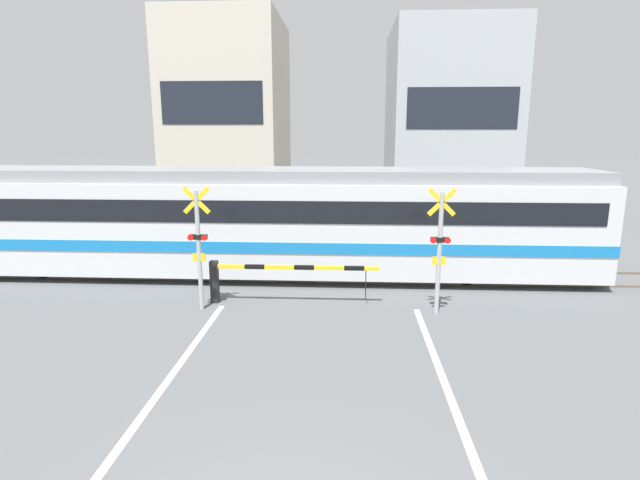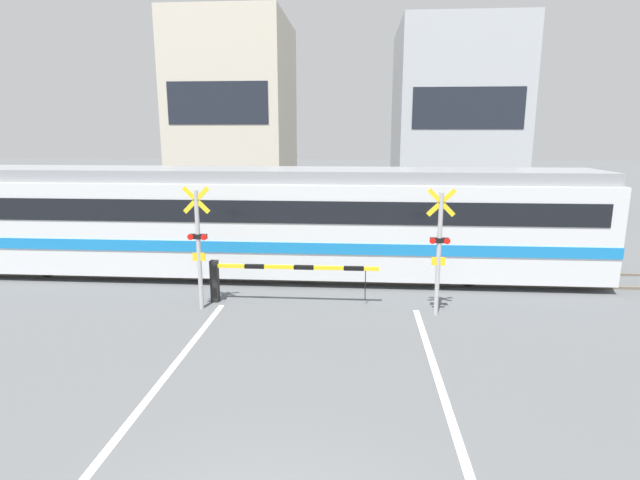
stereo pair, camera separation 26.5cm
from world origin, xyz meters
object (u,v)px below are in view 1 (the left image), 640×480
crossing_barrier_near (260,274)px  crossing_signal_right (440,246)px  commuter_train (253,219)px  crossing_barrier_far (369,232)px  crossing_signal_left (199,243)px  pedestrian (336,219)px

crossing_barrier_near → crossing_signal_right: 4.63m
commuter_train → crossing_barrier_far: commuter_train is taller
crossing_barrier_far → crossing_barrier_near: bearing=-118.1°
crossing_barrier_near → commuter_train: bearing=103.6°
crossing_signal_right → crossing_barrier_far: bearing=102.4°
crossing_barrier_near → crossing_barrier_far: 6.57m
crossing_signal_left → pedestrian: crossing_signal_left is taller
crossing_barrier_near → crossing_signal_left: (-1.40, -0.56, 0.94)m
crossing_barrier_far → crossing_signal_left: (-4.50, -6.35, 0.94)m
crossing_barrier_near → crossing_signal_left: bearing=-158.2°
crossing_barrier_near → pedestrian: pedestrian is taller
crossing_signal_right → pedestrian: 8.88m
commuter_train → pedestrian: (2.43, 5.21, -0.86)m
commuter_train → crossing_signal_right: bearing=-32.0°
crossing_barrier_far → pedestrian: pedestrian is taller
commuter_train → pedestrian: 5.81m
crossing_barrier_near → crossing_signal_right: (4.50, -0.56, 0.94)m
crossing_signal_right → pedestrian: (-2.71, 8.42, -0.80)m
crossing_barrier_far → pedestrian: size_ratio=2.74×
commuter_train → pedestrian: size_ratio=12.91×
crossing_signal_right → commuter_train: bearing=148.0°
commuter_train → crossing_barrier_near: commuter_train is taller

